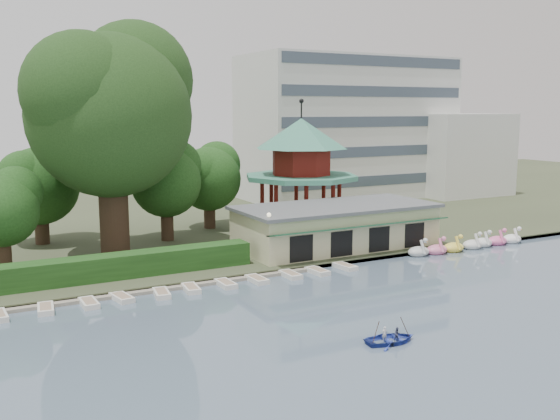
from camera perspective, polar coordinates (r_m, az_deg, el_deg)
ground_plane at (r=35.88m, az=10.98°, el=-12.26°), size 220.00×220.00×0.00m
shore at (r=81.67m, az=-12.53°, el=-0.08°), size 220.00×70.00×0.40m
embankment at (r=49.76m, az=-1.66°, el=-5.81°), size 220.00×0.60×0.30m
dock at (r=45.84m, az=-15.29°, el=-7.49°), size 34.00×1.60×0.24m
boathouse at (r=58.08m, az=5.14°, el=-1.42°), size 18.60×9.39×3.90m
pavilion at (r=66.92m, az=1.94°, el=4.43°), size 12.40×12.40×13.50m
office_building at (r=92.28m, az=7.87°, el=7.05°), size 38.00×18.00×20.00m
hedge at (r=48.17m, az=-19.73°, el=-5.45°), size 30.00×2.00×1.80m
lamp_post at (r=51.18m, az=-1.02°, el=-1.72°), size 0.36×0.36×4.28m
big_tree at (r=55.45m, az=-15.20°, el=9.37°), size 15.25×14.21×20.40m
small_trees at (r=59.96m, az=-17.31°, el=2.17°), size 39.59×16.61×9.70m
swan_boats at (r=61.50m, az=16.87°, el=-3.06°), size 13.95×2.07×1.92m
moored_rowboats at (r=44.94m, az=-12.52°, el=-7.64°), size 35.08×2.72×0.36m
rowboat_with_passengers at (r=36.35m, az=10.10°, el=-11.20°), size 4.54×3.46×2.01m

